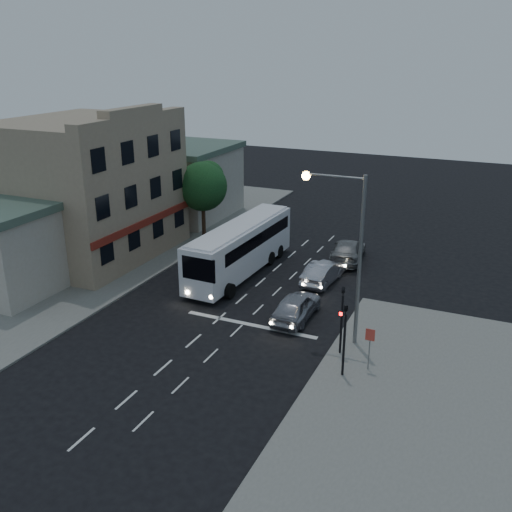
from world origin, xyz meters
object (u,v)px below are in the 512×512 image
at_px(car_sedan_b, 348,251).
at_px(traffic_signal_side, 345,332).
at_px(car_sedan_a, 323,272).
at_px(traffic_signal_main, 342,312).
at_px(street_tree, 203,184).
at_px(tour_bus, 240,247).
at_px(car_suv, 296,306).
at_px(streetlight, 348,240).
at_px(regulatory_sign, 370,342).

height_order(car_sedan_b, traffic_signal_side, traffic_signal_side).
distance_m(car_sedan_a, car_sedan_b, 4.81).
relative_size(traffic_signal_main, street_tree, 0.66).
bearing_deg(traffic_signal_main, traffic_signal_side, -70.51).
height_order(tour_bus, car_suv, tour_bus).
relative_size(car_sedan_b, traffic_signal_main, 1.32).
bearing_deg(car_sedan_b, traffic_signal_side, 97.11).
bearing_deg(tour_bus, car_suv, -38.31).
xyz_separation_m(car_sedan_a, traffic_signal_main, (3.76, -8.87, 1.68)).
xyz_separation_m(traffic_signal_main, traffic_signal_side, (0.70, -1.98, 0.00)).
bearing_deg(traffic_signal_main, streetlight, 100.20).
bearing_deg(car_sedan_b, car_suv, 81.73).
relative_size(tour_bus, street_tree, 1.90).
distance_m(traffic_signal_main, regulatory_sign, 2.14).
bearing_deg(tour_bus, traffic_signal_main, -38.39).
bearing_deg(street_tree, traffic_signal_side, -44.50).
xyz_separation_m(tour_bus, car_suv, (5.99, -5.10, -1.16)).
bearing_deg(regulatory_sign, car_sedan_a, 118.92).
xyz_separation_m(traffic_signal_side, regulatory_sign, (1.00, 0.96, -0.82)).
bearing_deg(car_sedan_b, regulatory_sign, 101.58).
bearing_deg(car_suv, traffic_signal_main, 139.33).
relative_size(car_suv, traffic_signal_side, 1.13).
bearing_deg(car_sedan_a, tour_bus, 11.76).
bearing_deg(car_sedan_a, street_tree, -19.66).
distance_m(car_suv, regulatory_sign, 6.65).
xyz_separation_m(tour_bus, car_sedan_b, (6.13, 5.54, -1.16)).
bearing_deg(car_sedan_a, car_sedan_b, -90.03).
distance_m(car_sedan_a, streetlight, 9.63).
bearing_deg(car_sedan_b, tour_bus, 34.60).
bearing_deg(tour_bus, streetlight, -33.79).
relative_size(car_sedan_b, regulatory_sign, 2.45).
bearing_deg(streetlight, tour_bus, 144.11).
bearing_deg(traffic_signal_side, car_sedan_a, 112.35).
bearing_deg(regulatory_sign, car_sedan_b, 109.12).
relative_size(tour_bus, traffic_signal_main, 2.87).
bearing_deg(streetlight, street_tree, 140.49).
height_order(car_sedan_a, streetlight, streetlight).
height_order(regulatory_sign, streetlight, streetlight).
xyz_separation_m(traffic_signal_main, streetlight, (-0.26, 1.42, 3.31)).
height_order(traffic_signal_main, street_tree, street_tree).
height_order(car_sedan_a, regulatory_sign, regulatory_sign).
relative_size(tour_bus, car_suv, 2.55).
bearing_deg(street_tree, streetlight, -39.51).
bearing_deg(car_suv, tour_bus, -40.48).
height_order(regulatory_sign, street_tree, street_tree).
bearing_deg(traffic_signal_side, car_sedan_b, 104.65).
relative_size(car_sedan_b, street_tree, 0.87).
bearing_deg(regulatory_sign, car_suv, 142.31).
height_order(car_sedan_a, car_sedan_b, car_sedan_b).
bearing_deg(traffic_signal_main, car_suv, 139.39).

